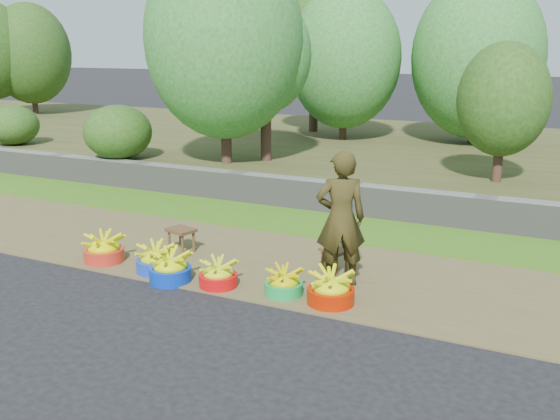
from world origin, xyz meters
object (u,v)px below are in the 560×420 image
at_px(basin_c, 170,268).
at_px(stool_left, 181,233).
at_px(vendor_woman, 341,219).
at_px(basin_e, 284,284).
at_px(basin_d, 218,275).
at_px(basin_b, 156,260).
at_px(basin_f, 331,290).
at_px(basin_a, 104,250).
at_px(stool_right, 335,254).

distance_m(basin_c, stool_left, 1.13).
bearing_deg(vendor_woman, basin_e, 23.37).
bearing_deg(basin_d, vendor_woman, 29.05).
height_order(stool_left, vendor_woman, vendor_woman).
relative_size(basin_b, basin_f, 0.96).
distance_m(basin_a, stool_left, 1.07).
bearing_deg(basin_f, stool_right, 108.84).
relative_size(basin_d, stool_right, 1.13).
bearing_deg(basin_f, stool_left, 162.89).
bearing_deg(basin_e, vendor_woman, 52.45).
height_order(basin_a, basin_d, basin_a).
height_order(basin_a, stool_right, basin_a).
xyz_separation_m(basin_f, stool_right, (-0.34, 0.98, 0.08)).
xyz_separation_m(basin_c, vendor_woman, (1.91, 0.81, 0.66)).
bearing_deg(basin_a, stool_left, 48.83).
height_order(basin_b, basin_e, basin_b).
distance_m(basin_a, basin_d, 1.85).
bearing_deg(stool_right, basin_a, -161.20).
relative_size(basin_c, stool_left, 1.18).
bearing_deg(stool_right, basin_e, -104.44).
bearing_deg(basin_a, basin_b, -0.80).
relative_size(basin_c, basin_d, 1.13).
distance_m(basin_e, basin_f, 0.59).
height_order(basin_f, stool_left, basin_f).
xyz_separation_m(basin_e, stool_right, (0.25, 0.98, 0.11)).
distance_m(basin_d, basin_e, 0.83).
bearing_deg(basin_a, stool_right, 18.80).
xyz_separation_m(stool_left, vendor_woman, (2.43, -0.18, 0.55)).
distance_m(basin_c, vendor_woman, 2.18).
bearing_deg(stool_right, vendor_woman, -61.05).
bearing_deg(stool_right, stool_left, -174.97).
bearing_deg(basin_d, stool_left, 142.10).
bearing_deg(stool_left, basin_b, -78.09).
relative_size(basin_a, basin_c, 1.02).
relative_size(basin_d, basin_f, 0.87).
bearing_deg(vendor_woman, basin_c, -6.03).
height_order(basin_b, basin_d, basin_b).
bearing_deg(basin_c, vendor_woman, 23.04).
bearing_deg(basin_e, stool_left, 158.32).
bearing_deg(basin_b, basin_a, 179.20).
height_order(basin_a, basin_e, basin_a).
bearing_deg(basin_d, basin_f, 4.38).
xyz_separation_m(basin_d, basin_f, (1.41, 0.11, 0.02)).
height_order(basin_a, basin_f, basin_f).
xyz_separation_m(basin_e, vendor_woman, (0.46, 0.60, 0.69)).
xyz_separation_m(basin_c, stool_left, (-0.52, 0.99, 0.11)).
bearing_deg(basin_d, basin_c, -170.96).
relative_size(basin_b, stool_left, 1.16).
bearing_deg(basin_d, stool_right, 45.48).
relative_size(basin_a, vendor_woman, 0.33).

